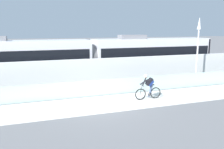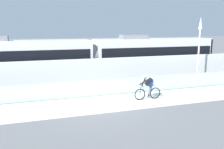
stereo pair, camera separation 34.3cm
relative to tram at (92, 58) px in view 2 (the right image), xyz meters
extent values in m
plane|color=slate|center=(-1.21, -6.85, -1.89)|extent=(200.00, 200.00, 0.00)
cube|color=silver|center=(-1.21, -6.85, -1.89)|extent=(32.00, 3.20, 0.01)
cube|color=silver|center=(-1.21, -5.00, -1.37)|extent=(32.00, 0.05, 1.05)
cube|color=silver|center=(-1.21, -3.20, -0.78)|extent=(32.00, 0.36, 2.22)
cube|color=#595654|center=(-1.21, -0.72, -1.89)|extent=(32.00, 0.08, 0.01)
cube|color=#595654|center=(-1.21, 0.72, -1.89)|extent=(32.00, 0.08, 0.01)
cube|color=silver|center=(-5.74, 0.00, 0.01)|extent=(11.00, 2.50, 3.10)
cube|color=black|center=(-5.74, 0.00, 0.36)|extent=(10.56, 2.54, 1.04)
cube|color=red|center=(-5.74, 0.00, -1.36)|extent=(10.78, 2.53, 0.28)
cube|color=#232326|center=(-2.22, 0.00, -1.53)|extent=(1.40, 1.88, 0.20)
cylinder|color=black|center=(-2.22, -0.72, -1.59)|extent=(0.60, 0.10, 0.60)
cylinder|color=black|center=(-2.22, 0.72, -1.59)|extent=(0.60, 0.10, 0.60)
cube|color=silver|center=(5.76, 0.00, 0.01)|extent=(11.00, 2.50, 3.10)
cube|color=black|center=(5.76, 0.00, 0.36)|extent=(10.56, 2.54, 1.04)
cube|color=red|center=(5.76, 0.00, -1.36)|extent=(10.78, 2.53, 0.28)
cube|color=slate|center=(3.78, 0.00, 1.74)|extent=(2.40, 1.10, 0.36)
cube|color=#232326|center=(2.24, 0.00, -1.53)|extent=(1.40, 1.88, 0.20)
cylinder|color=black|center=(2.24, -0.72, -1.59)|extent=(0.60, 0.10, 0.60)
cylinder|color=black|center=(2.24, 0.72, -1.59)|extent=(0.60, 0.10, 0.60)
cube|color=#232326|center=(9.28, 0.00, -1.53)|extent=(1.40, 1.88, 0.20)
cylinder|color=black|center=(9.28, -0.72, -1.59)|extent=(0.60, 0.10, 0.60)
cylinder|color=black|center=(9.28, 0.72, -1.59)|extent=(0.60, 0.10, 0.60)
cube|color=black|center=(11.21, 0.00, 0.01)|extent=(0.16, 2.54, 2.94)
cylinder|color=#59595B|center=(0.01, 0.00, 0.01)|extent=(0.60, 2.30, 2.30)
torus|color=black|center=(1.34, -6.85, -1.53)|extent=(0.72, 0.06, 0.72)
cylinder|color=#99999E|center=(1.34, -6.85, -1.53)|extent=(0.07, 0.10, 0.07)
torus|color=black|center=(2.39, -6.85, -1.53)|extent=(0.72, 0.06, 0.72)
cylinder|color=#99999E|center=(2.39, -6.85, -1.53)|extent=(0.07, 0.10, 0.07)
cylinder|color=#99999E|center=(1.68, -6.85, -1.32)|extent=(0.60, 0.04, 0.58)
cylinder|color=#99999E|center=(2.06, -6.85, -1.30)|extent=(0.22, 0.04, 0.59)
cylinder|color=#99999E|center=(1.77, -6.85, -1.03)|extent=(0.76, 0.04, 0.07)
cylinder|color=#99999E|center=(2.18, -6.85, -1.56)|extent=(0.43, 0.03, 0.09)
cylinder|color=#99999E|center=(2.27, -6.85, -1.27)|extent=(0.27, 0.02, 0.53)
cylinder|color=black|center=(1.37, -6.85, -1.29)|extent=(0.08, 0.03, 0.49)
cube|color=black|center=(2.15, -6.85, -0.99)|extent=(0.24, 0.10, 0.05)
cylinder|color=black|center=(1.39, -6.85, -0.94)|extent=(0.03, 0.58, 0.03)
cylinder|color=#262628|center=(1.97, -6.85, -1.59)|extent=(0.18, 0.02, 0.18)
cube|color=black|center=(1.93, -6.85, -0.78)|extent=(0.50, 0.28, 0.51)
cube|color=navy|center=(2.02, -6.85, -0.87)|extent=(0.38, 0.30, 0.38)
sphere|color=#997051|center=(1.69, -6.85, -0.43)|extent=(0.20, 0.20, 0.20)
sphere|color=silver|center=(1.69, -6.85, -0.40)|extent=(0.23, 0.23, 0.23)
cylinder|color=black|center=(1.57, -6.85, -0.77)|extent=(0.44, 0.41, 0.41)
cylinder|color=black|center=(1.57, -6.85, -0.77)|extent=(0.44, 0.41, 0.41)
cylinder|color=#384766|center=(2.04, -6.85, -1.35)|extent=(0.29, 0.33, 0.80)
cylinder|color=#384766|center=(2.04, -6.85, -1.21)|extent=(0.29, 0.33, 0.54)
cylinder|color=gray|center=(7.13, -4.70, -1.79)|extent=(0.24, 0.24, 0.20)
cylinder|color=silver|center=(7.13, -4.70, 0.31)|extent=(0.12, 0.12, 4.20)
cone|color=white|center=(7.13, -4.70, 2.86)|extent=(0.28, 0.28, 0.90)
camera|label=1|loc=(-5.10, -19.92, 2.48)|focal=38.80mm
camera|label=2|loc=(-4.77, -20.03, 2.48)|focal=38.80mm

